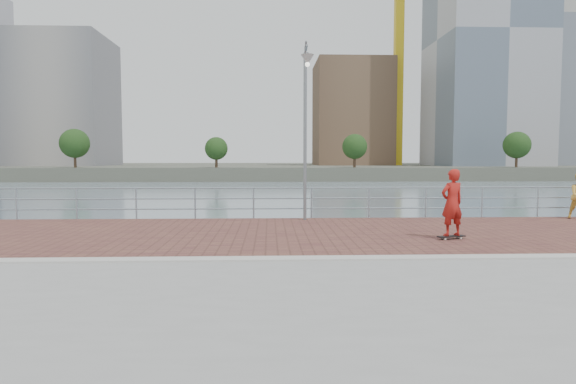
{
  "coord_description": "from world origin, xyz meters",
  "views": [
    {
      "loc": [
        -0.46,
        -9.95,
        2.14
      ],
      "look_at": [
        0.0,
        2.0,
        1.3
      ],
      "focal_mm": 30.0,
      "sensor_mm": 36.0,
      "label": 1
    }
  ],
  "objects": [
    {
      "name": "water",
      "position": [
        0.0,
        0.0,
        -2.0
      ],
      "size": [
        400.0,
        400.0,
        0.0
      ],
      "primitive_type": "plane",
      "color": "slate",
      "rests_on": "ground"
    },
    {
      "name": "brick_lane",
      "position": [
        0.0,
        3.6,
        0.01
      ],
      "size": [
        40.0,
        6.8,
        0.02
      ],
      "primitive_type": "cube",
      "color": "brown",
      "rests_on": "seawall"
    },
    {
      "name": "curb",
      "position": [
        0.0,
        0.0,
        0.03
      ],
      "size": [
        40.0,
        0.4,
        0.06
      ],
      "primitive_type": "cube",
      "color": "#B7B5AD",
      "rests_on": "seawall"
    },
    {
      "name": "far_shore",
      "position": [
        0.0,
        122.5,
        -0.75
      ],
      "size": [
        320.0,
        95.0,
        2.5
      ],
      "primitive_type": "cube",
      "color": "#4C5142",
      "rests_on": "ground"
    },
    {
      "name": "guardrail",
      "position": [
        0.0,
        7.0,
        0.69
      ],
      "size": [
        39.06,
        0.06,
        1.13
      ],
      "color": "#8C9EA8",
      "rests_on": "brick_lane"
    },
    {
      "name": "street_lamp",
      "position": [
        0.76,
        6.08,
        4.07
      ],
      "size": [
        0.42,
        1.21,
        5.73
      ],
      "color": "slate",
      "rests_on": "brick_lane"
    },
    {
      "name": "skateboard",
      "position": [
        4.31,
        2.38,
        0.09
      ],
      "size": [
        0.79,
        0.41,
        0.09
      ],
      "rotation": [
        0.0,
        0.0,
        0.29
      ],
      "color": "black",
      "rests_on": "brick_lane"
    },
    {
      "name": "skateboarder",
      "position": [
        4.31,
        2.38,
        0.98
      ],
      "size": [
        0.73,
        0.59,
        1.76
      ],
      "primitive_type": "imported",
      "rotation": [
        0.0,
        0.0,
        3.43
      ],
      "color": "#AC1D16",
      "rests_on": "skateboard"
    },
    {
      "name": "tower_crane",
      "position": [
        27.36,
        104.0,
        33.5
      ],
      "size": [
        47.0,
        2.0,
        50.7
      ],
      "color": "gold",
      "rests_on": "far_shore"
    },
    {
      "name": "skyline",
      "position": [
        31.46,
        104.58,
        24.78
      ],
      "size": [
        233.0,
        41.0,
        69.04
      ],
      "color": "#ADA38E",
      "rests_on": "far_shore"
    },
    {
      "name": "shoreline_trees",
      "position": [
        19.97,
        77.0,
        4.38
      ],
      "size": [
        169.32,
        5.16,
        6.88
      ],
      "color": "#473323",
      "rests_on": "far_shore"
    }
  ]
}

